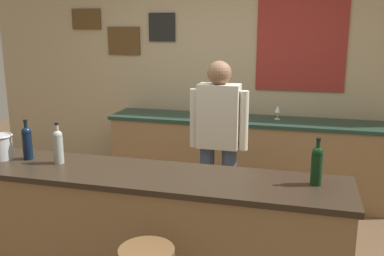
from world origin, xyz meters
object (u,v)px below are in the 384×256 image
Objects in this scene: wine_bottle_a at (27,142)px; wine_bottle_b at (58,145)px; bartender at (218,139)px; ice_bucket at (1,146)px; wine_glass_a at (235,108)px; coffee_mug at (221,115)px; wine_bottle_c at (317,164)px; wine_glass_b at (278,109)px.

wine_bottle_a is 0.28m from wine_bottle_b.
bartender reaches higher than ice_bucket.
wine_glass_a is 1.24× the size of coffee_mug.
bartender is 5.29× the size of wine_bottle_c.
wine_bottle_a is 2.10m from wine_bottle_c.
bartender is 1.38m from wine_bottle_b.
wine_bottle_a is at bearing -179.84° from wine_bottle_c.
ice_bucket is (-2.30, -0.06, -0.04)m from wine_bottle_c.
wine_glass_a and wine_glass_b have the same top height.
wine_bottle_a is 2.67m from wine_glass_b.
ice_bucket is at bearing -165.52° from wine_bottle_a.
wine_glass_b is (1.43, 2.08, -0.05)m from wine_bottle_b.
wine_glass_a is (0.95, 2.07, -0.05)m from wine_bottle_b.
wine_bottle_c is (0.82, -0.90, 0.12)m from bartender.
coffee_mug is at bearing 56.26° from ice_bucket.
wine_bottle_b is 1.00× the size of wine_bottle_c.
wine_glass_b is (0.43, 1.14, 0.07)m from bartender.
wine_glass_b is at bearing 69.26° from bartender.
wine_glass_a reaches higher than coffee_mug.
bartender is 1.22m from wine_bottle_c.
bartender is 5.29× the size of wine_bottle_b.
wine_bottle_b is 1.97× the size of wine_glass_b.
wine_bottle_b is 2.11m from coffee_mug.
ice_bucket is at bearing -178.58° from wine_bottle_c.
wine_bottle_a is 1.00× the size of wine_bottle_b.
coffee_mug is at bearing 117.44° from wine_bottle_c.
bartender is 1.01m from coffee_mug.
coffee_mug is (0.83, 1.94, -0.11)m from wine_bottle_b.
wine_bottle_c is at bearing -62.56° from coffee_mug.
wine_bottle_a is 1.97× the size of wine_glass_b.
coffee_mug is at bearing 66.85° from wine_bottle_b.
wine_glass_a is at bearing 92.33° from bartender.
wine_bottle_a is (-1.28, -0.91, 0.12)m from bartender.
bartender is 1.77m from ice_bucket.
wine_bottle_c reaches higher than coffee_mug.
bartender is 1.58m from wine_bottle_a.
wine_bottle_a is at bearing -129.88° from wine_glass_b.
wine_glass_a is 0.48m from wine_glass_b.
bartender is 5.29× the size of wine_bottle_a.
wine_glass_b is (0.48, 0.01, 0.00)m from wine_glass_a.
bartender is at bearing -110.74° from wine_glass_b.
coffee_mug is at bearing 59.80° from wine_bottle_a.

